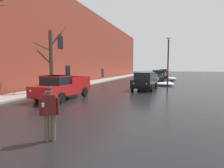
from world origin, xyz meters
The scene contains 15 objects.
left_sidewalk_slab centered at (-6.18, 18.00, 0.07)m, with size 2.76×80.00×0.13m, color gray.
brick_townhouse_facade centered at (-8.06, 18.00, 5.80)m, with size 0.63×80.00×11.60m.
snow_bank_near_corner_left centered at (-4.45, 12.88, 0.36)m, with size 3.15×1.10×0.72m.
snow_bank_along_left_kerb centered at (5.03, 30.45, 0.30)m, with size 1.66×1.17×0.62m.
snow_bank_near_corner_right centered at (4.47, 20.83, 0.23)m, with size 2.35×1.44×0.53m.
bare_tree_second_along_sidewalk centered at (-4.82, 10.72, 2.93)m, with size 2.39×3.15×6.16m.
pickup_truck_red_approaching_near_lane centered at (-2.27, 8.49, 0.88)m, with size 2.26×5.33×1.76m.
suv_black_parked_kerbside_close centered at (2.66, 16.10, 0.99)m, with size 2.23×4.84×1.82m.
sedan_grey_parked_kerbside_mid centered at (2.48, 22.07, 0.75)m, with size 2.06×4.21×1.42m.
suv_green_parked_far_down_block centered at (2.68, 30.00, 0.99)m, with size 2.23×4.38×1.82m.
sedan_maroon_queued_behind_truck centered at (2.87, 35.99, 0.75)m, with size 2.21×4.04×1.42m.
suv_red_at_far_intersection centered at (2.81, 42.63, 0.99)m, with size 2.29×4.70×1.82m.
pedestrian_with_coffee centered at (1.92, 1.47, 1.04)m, with size 0.60×0.51×1.76m.
fire_hydrant centered at (-4.94, 8.96, 0.36)m, with size 0.42×0.22×0.71m.
street_lamp_post centered at (4.88, 16.80, 3.04)m, with size 0.44×0.24×5.37m.
Camera 1 is at (5.69, -3.46, 2.37)m, focal length 30.28 mm.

